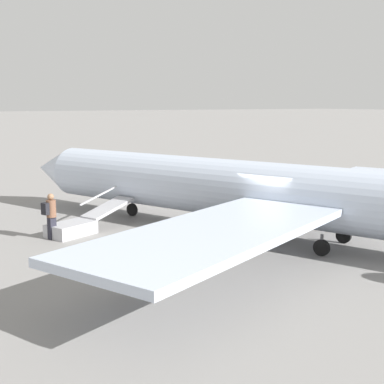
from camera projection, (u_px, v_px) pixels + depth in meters
name	position (u px, v px, depth m)	size (l,w,h in m)	color
ground_plane	(276.00, 240.00, 19.98)	(600.00, 600.00, 0.00)	gray
airplane_main	(298.00, 195.00, 19.20)	(26.44, 20.76, 5.94)	silver
boarding_stairs	(79.00, 224.00, 20.88)	(2.48, 4.09, 1.55)	#B2B2B7
passenger	(51.00, 213.00, 19.85)	(0.45, 0.57, 1.74)	#23232D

